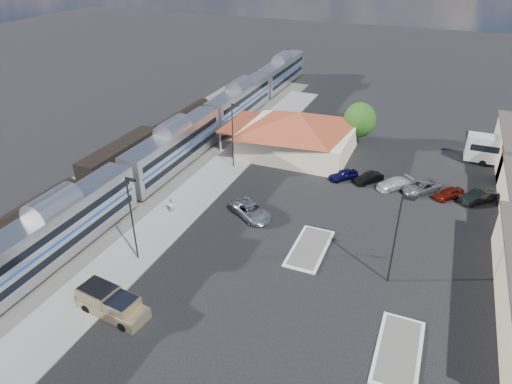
% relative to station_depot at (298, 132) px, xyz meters
% --- Properties ---
extents(ground, '(280.00, 280.00, 0.00)m').
position_rel_station_depot_xyz_m(ground, '(4.56, -24.00, -3.13)').
color(ground, black).
rests_on(ground, ground).
extents(railbed, '(16.00, 100.00, 0.12)m').
position_rel_station_depot_xyz_m(railbed, '(-16.44, -16.00, -3.07)').
color(railbed, '#4C4944').
rests_on(railbed, ground).
extents(platform, '(5.50, 92.00, 0.18)m').
position_rel_station_depot_xyz_m(platform, '(-7.44, -18.00, -3.04)').
color(platform, gray).
rests_on(platform, ground).
extents(passenger_train, '(3.00, 104.00, 5.55)m').
position_rel_station_depot_xyz_m(passenger_train, '(-13.44, -11.29, -0.26)').
color(passenger_train, silver).
rests_on(passenger_train, ground).
extents(freight_cars, '(2.80, 46.00, 4.00)m').
position_rel_station_depot_xyz_m(freight_cars, '(-19.44, -15.01, -1.21)').
color(freight_cars, black).
rests_on(freight_cars, ground).
extents(station_depot, '(18.35, 12.24, 6.20)m').
position_rel_station_depot_xyz_m(station_depot, '(0.00, 0.00, 0.00)').
color(station_depot, beige).
rests_on(station_depot, ground).
extents(traffic_island_south, '(3.30, 7.50, 0.21)m').
position_rel_station_depot_xyz_m(traffic_island_south, '(8.56, -22.00, -3.03)').
color(traffic_island_south, silver).
rests_on(traffic_island_south, ground).
extents(traffic_island_north, '(3.30, 7.50, 0.21)m').
position_rel_station_depot_xyz_m(traffic_island_north, '(18.56, -32.00, -3.03)').
color(traffic_island_north, silver).
rests_on(traffic_island_north, ground).
extents(lamp_plat_s, '(1.08, 0.25, 9.00)m').
position_rel_station_depot_xyz_m(lamp_plat_s, '(-6.34, -30.00, 2.21)').
color(lamp_plat_s, black).
rests_on(lamp_plat_s, ground).
extents(lamp_plat_n, '(1.08, 0.25, 9.00)m').
position_rel_station_depot_xyz_m(lamp_plat_n, '(-6.34, -8.00, 2.21)').
color(lamp_plat_n, black).
rests_on(lamp_plat_n, ground).
extents(lamp_lot, '(1.08, 0.25, 9.00)m').
position_rel_station_depot_xyz_m(lamp_lot, '(16.66, -24.00, 2.21)').
color(lamp_lot, black).
rests_on(lamp_lot, ground).
extents(tree_depot, '(4.71, 4.71, 6.63)m').
position_rel_station_depot_xyz_m(tree_depot, '(7.56, 6.00, 0.89)').
color(tree_depot, '#382314').
rests_on(tree_depot, ground).
extents(pickup_truck, '(6.54, 3.04, 2.18)m').
position_rel_station_depot_xyz_m(pickup_truck, '(-3.94, -36.97, -2.10)').
color(pickup_truck, tan).
rests_on(pickup_truck, ground).
extents(suv, '(6.08, 5.14, 1.55)m').
position_rel_station_depot_xyz_m(suv, '(0.67, -18.65, -2.36)').
color(suv, '#ACB0B5').
rests_on(suv, ground).
extents(person_a, '(0.60, 0.73, 1.73)m').
position_rel_station_depot_xyz_m(person_a, '(-7.20, -35.27, -2.09)').
color(person_a, gold).
rests_on(person_a, platform).
extents(person_b, '(0.91, 1.02, 1.74)m').
position_rel_station_depot_xyz_m(person_b, '(-8.02, -21.41, -2.08)').
color(person_b, white).
rests_on(person_b, platform).
extents(parked_car_a, '(3.84, 3.90, 1.33)m').
position_rel_station_depot_xyz_m(parked_car_a, '(8.20, -5.76, -2.47)').
color(parked_car_a, '#0C0B3B').
rests_on(parked_car_a, ground).
extents(parked_car_b, '(3.60, 3.92, 1.30)m').
position_rel_station_depot_xyz_m(parked_car_b, '(11.40, -5.46, -2.48)').
color(parked_car_b, black).
rests_on(parked_car_b, ground).
extents(parked_car_c, '(4.62, 4.54, 1.34)m').
position_rel_station_depot_xyz_m(parked_car_c, '(14.60, -5.76, -2.46)').
color(parked_car_c, white).
rests_on(parked_car_c, ground).
extents(parked_car_d, '(4.92, 5.27, 1.38)m').
position_rel_station_depot_xyz_m(parked_car_d, '(17.80, -5.46, -2.44)').
color(parked_car_d, gray).
rests_on(parked_car_d, ground).
extents(parked_car_e, '(3.84, 3.95, 1.34)m').
position_rel_station_depot_xyz_m(parked_car_e, '(21.00, -5.76, -2.46)').
color(parked_car_e, maroon).
rests_on(parked_car_e, ground).
extents(parked_car_f, '(4.42, 4.35, 1.52)m').
position_rel_station_depot_xyz_m(parked_car_f, '(24.20, -5.46, -2.37)').
color(parked_car_f, black).
rests_on(parked_car_f, ground).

